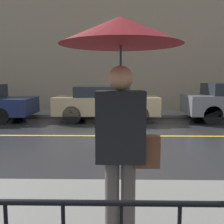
# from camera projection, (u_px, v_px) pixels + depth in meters

# --- Properties ---
(ground_plane) EXTENTS (80.00, 80.00, 0.00)m
(ground_plane) POSITION_uv_depth(u_px,v_px,m) (135.00, 136.00, 7.83)
(ground_plane) COLOR #262628
(sidewalk_far) EXTENTS (28.00, 2.03, 0.11)m
(sidewalk_far) POSITION_uv_depth(u_px,v_px,m) (128.00, 113.00, 12.50)
(sidewalk_far) COLOR slate
(sidewalk_far) RESTS_ON ground_plane
(lane_marking) EXTENTS (25.20, 0.12, 0.01)m
(lane_marking) POSITION_uv_depth(u_px,v_px,m) (135.00, 136.00, 7.83)
(lane_marking) COLOR gold
(lane_marking) RESTS_ON ground_plane
(building_storefront) EXTENTS (28.00, 0.30, 6.29)m
(building_storefront) POSITION_uv_depth(u_px,v_px,m) (128.00, 50.00, 13.26)
(building_storefront) COLOR gray
(building_storefront) RESTS_ON ground_plane
(pedestrian) EXTENTS (1.10, 1.10, 2.14)m
(pedestrian) POSITION_uv_depth(u_px,v_px,m) (121.00, 66.00, 2.35)
(pedestrian) COLOR #4C4742
(pedestrian) RESTS_ON sidewalk_near
(car_tan) EXTENTS (4.10, 1.76, 1.41)m
(car_tan) POSITION_uv_depth(u_px,v_px,m) (106.00, 103.00, 10.51)
(car_tan) COLOR tan
(car_tan) RESTS_ON ground_plane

